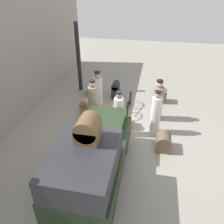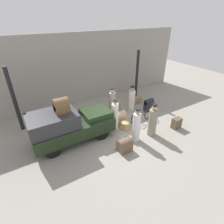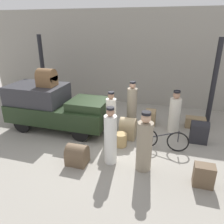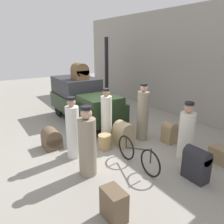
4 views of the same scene
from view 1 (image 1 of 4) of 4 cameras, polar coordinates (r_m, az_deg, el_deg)
The scene contains 18 objects.
ground_plane at distance 8.13m, azimuth 1.11°, elevation -6.58°, with size 30.00×30.00×0.00m, color gray.
station_building_facade at distance 8.62m, azimuth -26.85°, elevation 9.37°, with size 16.00×0.15×4.50m.
canopy_pillar_right at distance 11.13m, azimuth -8.76°, elevation 13.74°, with size 0.20×0.20×3.37m.
truck at distance 6.03m, azimuth -5.14°, elevation -11.66°, with size 3.81×1.63×1.68m.
bicycle at distance 9.57m, azimuth 4.40°, elevation 2.25°, with size 1.65×0.04×0.73m.
wicker_basket at distance 8.50m, azimuth 4.34°, elevation -2.93°, with size 0.40×0.40×0.45m.
porter_carrying_trunk at distance 8.11m, azimuth 11.32°, elevation -0.56°, with size 0.36×0.36×1.73m.
porter_lifting_near_truck at distance 9.91m, azimuth -3.70°, elevation 5.76°, with size 0.41×0.41×1.60m.
conductor_in_dark_uniform at distance 8.96m, azimuth 11.79°, elevation 2.59°, with size 0.43×0.43×1.72m.
porter_standing_middle at distance 8.45m, azimuth -4.92°, elevation 1.96°, with size 0.37×0.37×1.88m.
porter_with_bicycle at distance 7.85m, azimuth 1.74°, elevation -0.91°, with size 0.35×0.35×1.75m.
suitcase_small_leather at distance 7.68m, azimuth 13.28°, elevation -7.62°, with size 0.59×0.50×0.60m.
suitcase_tan_flat at distance 10.57m, azimuth 13.11°, elevation 4.10°, with size 0.50×0.33×0.59m.
suitcase_black_upright at distance 11.00m, azimuth -5.50°, elevation 5.41°, with size 0.75×0.39×0.41m.
trunk_barrel_dark at distance 9.41m, azimuth -7.06°, elevation 1.57°, with size 0.39×0.37×0.69m.
trunk_large_brown at distance 10.66m, azimuth 0.94°, elevation 6.01°, with size 0.58×0.33×0.80m.
trunk_umber_medium at distance 8.57m, azimuth 0.32°, elevation -1.21°, with size 0.55×0.48×0.76m.
trunk_on_truck_roof at distance 5.21m, azimuth -6.28°, elevation -4.54°, with size 0.62×0.56×0.64m.
Camera 1 is at (-6.31, -1.10, 5.02)m, focal length 35.00 mm.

